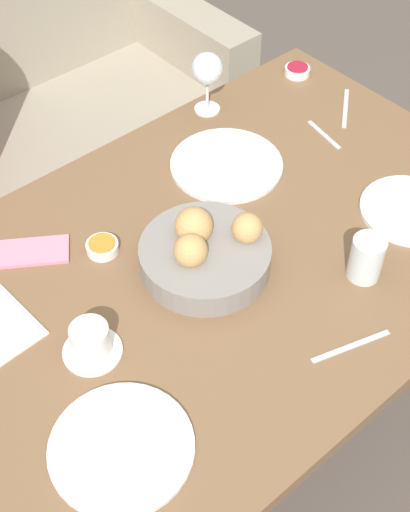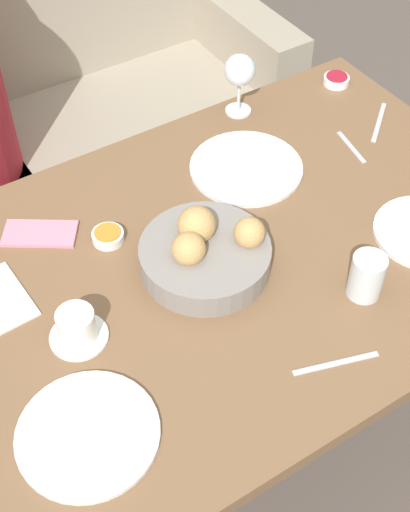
% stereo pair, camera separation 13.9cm
% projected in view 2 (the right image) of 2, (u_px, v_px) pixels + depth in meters
% --- Properties ---
extents(ground_plane, '(10.00, 10.00, 0.00)m').
position_uv_depth(ground_plane, '(220.00, 438.00, 2.00)').
color(ground_plane, '#564C44').
extents(dining_table, '(1.33, 0.87, 0.76)m').
position_uv_depth(dining_table, '(224.00, 287.00, 1.51)').
color(dining_table, brown).
rests_on(dining_table, ground_plane).
extents(couch, '(1.63, 0.70, 0.87)m').
position_uv_depth(couch, '(41.00, 137.00, 2.41)').
color(couch, '#9E937F').
rests_on(couch, ground_plane).
extents(bread_basket, '(0.26, 0.26, 0.12)m').
position_uv_depth(bread_basket, '(206.00, 252.00, 1.39)').
color(bread_basket, gray).
rests_on(bread_basket, dining_table).
extents(plate_near_left, '(0.24, 0.24, 0.01)m').
position_uv_depth(plate_near_left, '(88.00, 434.00, 1.16)').
color(plate_near_left, white).
rests_on(plate_near_left, dining_table).
extents(plate_far_center, '(0.26, 0.26, 0.01)m').
position_uv_depth(plate_far_center, '(246.00, 168.00, 1.60)').
color(plate_far_center, white).
rests_on(plate_far_center, dining_table).
extents(water_tumbler, '(0.07, 0.07, 0.09)m').
position_uv_depth(water_tumbler, '(367.00, 276.00, 1.33)').
color(water_tumbler, silver).
rests_on(water_tumbler, dining_table).
extents(wine_glass, '(0.08, 0.08, 0.16)m').
position_uv_depth(wine_glass, '(240.00, 72.00, 1.67)').
color(wine_glass, silver).
rests_on(wine_glass, dining_table).
extents(coffee_cup, '(0.11, 0.11, 0.07)m').
position_uv_depth(coffee_cup, '(77.00, 327.00, 1.27)').
color(coffee_cup, white).
rests_on(coffee_cup, dining_table).
extents(jam_bowl_berry, '(0.07, 0.07, 0.02)m').
position_uv_depth(jam_bowl_berry, '(336.00, 80.00, 1.83)').
color(jam_bowl_berry, white).
rests_on(jam_bowl_berry, dining_table).
extents(jam_bowl_honey, '(0.07, 0.07, 0.02)m').
position_uv_depth(jam_bowl_honey, '(108.00, 236.00, 1.45)').
color(jam_bowl_honey, white).
rests_on(jam_bowl_honey, dining_table).
extents(fork_silver, '(0.16, 0.06, 0.00)m').
position_uv_depth(fork_silver, '(336.00, 363.00, 1.25)').
color(fork_silver, '#B7B7BC').
rests_on(fork_silver, dining_table).
extents(knife_silver, '(0.13, 0.11, 0.00)m').
position_uv_depth(knife_silver, '(379.00, 122.00, 1.72)').
color(knife_silver, '#B7B7BC').
rests_on(knife_silver, dining_table).
extents(spoon_coffee, '(0.03, 0.12, 0.00)m').
position_uv_depth(spoon_coffee, '(351.00, 147.00, 1.66)').
color(spoon_coffee, '#B7B7BC').
rests_on(spoon_coffee, dining_table).
extents(cell_phone, '(0.17, 0.15, 0.01)m').
position_uv_depth(cell_phone, '(40.00, 234.00, 1.47)').
color(cell_phone, pink).
rests_on(cell_phone, dining_table).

